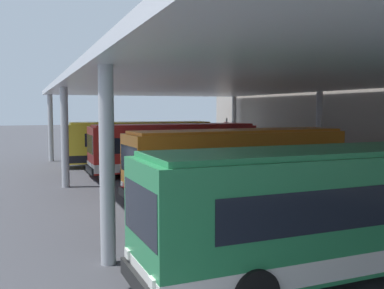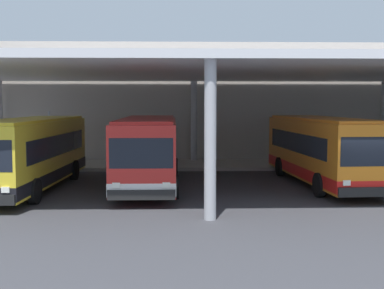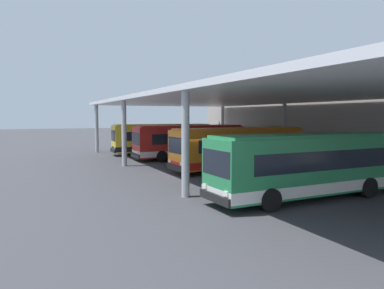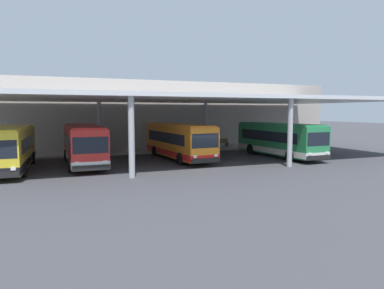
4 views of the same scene
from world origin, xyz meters
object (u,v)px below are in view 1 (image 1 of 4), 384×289
object	(u,v)px
bus_nearest_bay	(141,142)
bus_middle_bay	(238,162)
bus_second_bay	(174,148)
bus_far_bay	(343,208)
banner_sign	(226,135)

from	to	relation	value
bus_nearest_bay	bus_middle_bay	distance (m)	13.41
bus_second_bay	bus_far_bay	distance (m)	17.57
bus_second_bay	banner_sign	bearing A→B (deg)	133.06
bus_middle_bay	bus_second_bay	bearing A→B (deg)	-177.49
bus_far_bay	bus_nearest_bay	bearing A→B (deg)	178.23
bus_far_bay	bus_second_bay	bearing A→B (deg)	175.10
bus_second_bay	bus_middle_bay	distance (m)	8.18
bus_far_bay	bus_middle_bay	bearing A→B (deg)	168.73
bus_nearest_bay	bus_far_bay	distance (m)	22.70
bus_far_bay	banner_sign	world-z (taller)	banner_sign
bus_second_bay	bus_middle_bay	bearing A→B (deg)	2.51
banner_sign	bus_far_bay	bearing A→B (deg)	-18.91
bus_nearest_bay	bus_middle_bay	world-z (taller)	same
bus_nearest_bay	bus_far_bay	bearing A→B (deg)	-1.77
banner_sign	bus_second_bay	bearing A→B (deg)	-46.94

